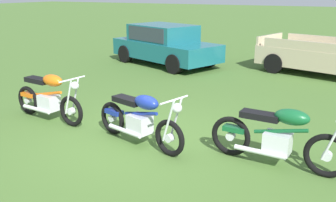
{
  "coord_description": "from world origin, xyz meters",
  "views": [
    {
      "loc": [
        3.37,
        -5.4,
        2.65
      ],
      "look_at": [
        0.25,
        0.6,
        0.63
      ],
      "focal_mm": 40.21,
      "sensor_mm": 36.0,
      "label": 1
    }
  ],
  "objects_px": {
    "motorcycle_blue": "(140,119)",
    "motorcycle_green": "(278,137)",
    "car_teal": "(164,43)",
    "motorcycle_orange": "(48,97)"
  },
  "relations": [
    {
      "from": "motorcycle_green",
      "to": "car_teal",
      "type": "relative_size",
      "value": 0.48
    },
    {
      "from": "car_teal",
      "to": "motorcycle_orange",
      "type": "bearing_deg",
      "value": -63.02
    },
    {
      "from": "motorcycle_blue",
      "to": "motorcycle_green",
      "type": "height_order",
      "value": "same"
    },
    {
      "from": "motorcycle_blue",
      "to": "car_teal",
      "type": "height_order",
      "value": "car_teal"
    },
    {
      "from": "motorcycle_blue",
      "to": "motorcycle_green",
      "type": "xyz_separation_m",
      "value": [
        2.32,
        0.26,
        0.01
      ]
    },
    {
      "from": "motorcycle_green",
      "to": "car_teal",
      "type": "distance_m",
      "value": 8.46
    },
    {
      "from": "motorcycle_blue",
      "to": "motorcycle_green",
      "type": "distance_m",
      "value": 2.34
    },
    {
      "from": "motorcycle_orange",
      "to": "motorcycle_blue",
      "type": "height_order",
      "value": "same"
    },
    {
      "from": "motorcycle_orange",
      "to": "car_teal",
      "type": "bearing_deg",
      "value": 103.16
    },
    {
      "from": "car_teal",
      "to": "motorcycle_green",
      "type": "bearing_deg",
      "value": -29.61
    }
  ]
}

